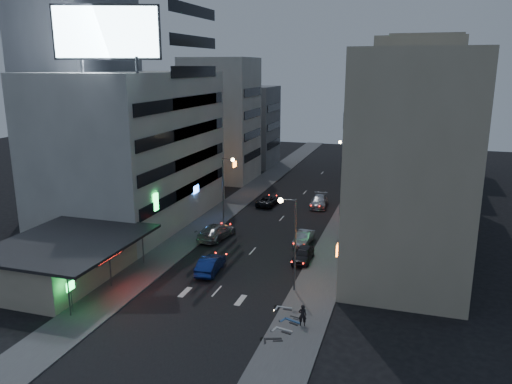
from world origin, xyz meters
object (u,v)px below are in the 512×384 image
at_px(road_car_blue, 210,264).
at_px(scooter_silver_a, 294,324).
at_px(parked_car_right_mid, 304,238).
at_px(scooter_black_b, 302,312).
at_px(scooter_blue, 301,315).
at_px(scooter_silver_b, 293,301).
at_px(person, 303,315).
at_px(parked_car_right_far, 319,201).
at_px(parked_car_left, 268,201).
at_px(scooter_black_a, 282,330).
at_px(parked_car_right_near, 303,254).
at_px(road_car_silver, 216,231).

height_order(road_car_blue, scooter_silver_a, road_car_blue).
xyz_separation_m(parked_car_right_mid, road_car_blue, (-6.68, -10.03, 0.08)).
xyz_separation_m(road_car_blue, scooter_black_b, (10.07, -6.27, -0.17)).
height_order(road_car_blue, scooter_black_b, road_car_blue).
relative_size(parked_car_right_mid, scooter_silver_a, 2.07).
height_order(scooter_blue, scooter_silver_b, scooter_blue).
bearing_deg(scooter_silver_b, scooter_blue, -152.13).
bearing_deg(scooter_silver_a, person, -8.34).
bearing_deg(parked_car_right_far, road_car_blue, -106.58).
xyz_separation_m(parked_car_right_mid, parked_car_right_far, (-1.14, 15.13, 0.06)).
relative_size(parked_car_right_far, scooter_blue, 2.55).
xyz_separation_m(parked_car_left, scooter_black_a, (10.59, -33.19, 0.02)).
distance_m(parked_car_left, scooter_blue, 32.81).
xyz_separation_m(parked_car_right_near, scooter_blue, (2.49, -12.17, 0.03)).
xyz_separation_m(parked_car_right_near, road_car_silver, (-10.60, 3.65, 0.12)).
bearing_deg(scooter_black_b, scooter_silver_a, -171.85).
bearing_deg(road_car_silver, scooter_silver_b, 139.17).
height_order(scooter_black_a, scooter_blue, scooter_blue).
bearing_deg(parked_car_left, scooter_blue, 114.11).
bearing_deg(parked_car_right_near, scooter_black_b, -78.55).
bearing_deg(parked_car_left, parked_car_right_near, 119.41).
bearing_deg(parked_car_left, road_car_blue, 96.80).
bearing_deg(scooter_black_b, road_car_silver, 53.94).
distance_m(parked_car_right_near, road_car_blue, 9.25).
relative_size(parked_car_right_far, scooter_black_b, 3.29).
bearing_deg(road_car_silver, parked_car_right_far, -109.40).
height_order(parked_car_right_far, road_car_silver, road_car_silver).
distance_m(parked_car_left, road_car_blue, 23.81).
relative_size(scooter_black_a, scooter_silver_b, 1.00).
xyz_separation_m(parked_car_right_far, scooter_silver_b, (3.46, -30.00, -0.07)).
xyz_separation_m(scooter_blue, scooter_black_b, (-0.08, 0.72, -0.14)).
xyz_separation_m(parked_car_right_near, scooter_silver_b, (1.34, -10.03, -0.02)).
relative_size(road_car_silver, scooter_silver_a, 2.84).
bearing_deg(person, scooter_blue, -75.98).
height_order(parked_car_right_near, scooter_silver_a, parked_car_right_near).
height_order(parked_car_right_near, parked_car_left, parked_car_right_near).
relative_size(parked_car_right_far, scooter_black_a, 2.77).
relative_size(scooter_blue, scooter_silver_b, 1.09).
distance_m(road_car_silver, scooter_blue, 20.54).
bearing_deg(road_car_silver, road_car_blue, 116.42).
distance_m(person, scooter_black_a, 2.36).
xyz_separation_m(scooter_black_a, scooter_blue, (0.84, 2.43, 0.05)).
height_order(parked_car_right_near, person, person).
height_order(parked_car_left, road_car_blue, road_car_blue).
bearing_deg(road_car_blue, scooter_silver_a, 135.26).
height_order(parked_car_right_far, scooter_black_b, parked_car_right_far).
height_order(parked_car_left, road_car_silver, road_car_silver).
xyz_separation_m(parked_car_right_mid, scooter_blue, (3.47, -17.01, 0.05)).
distance_m(person, scooter_blue, 0.40).
bearing_deg(person, parked_car_right_far, -94.38).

